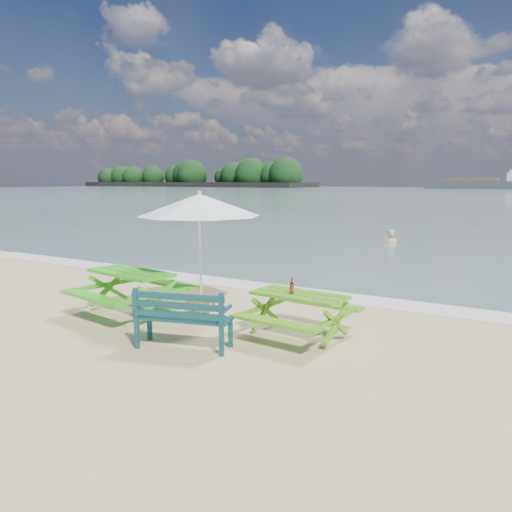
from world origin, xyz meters
The scene contains 9 objects.
foam_strip centered at (0.00, 4.60, 0.01)m, with size 22.00×0.90×0.01m, color silver.
island_headland centered at (-110.00, 140.00, 3.26)m, with size 90.00×22.00×7.60m.
picnic_table_left centered at (-1.83, 1.38, 0.39)m, with size 1.94×2.10×0.80m.
picnic_table_right centered at (1.38, 1.74, 0.34)m, with size 1.59×1.74×0.70m.
park_bench centered at (0.16, 0.43, 0.27)m, with size 1.47×0.84×0.86m.
side_table centered at (-0.78, 2.08, 0.15)m, with size 0.57×0.57×0.29m.
patio_umbrella centered at (-0.78, 2.08, 1.99)m, with size 2.83×2.83×2.20m.
beer_bottle centered at (1.29, 1.67, 0.79)m, with size 0.07×0.07×0.26m.
swimmer centered at (-0.85, 14.32, -0.32)m, with size 0.72×0.58×1.70m.
Camera 1 is at (4.72, -5.04, 2.44)m, focal length 35.00 mm.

